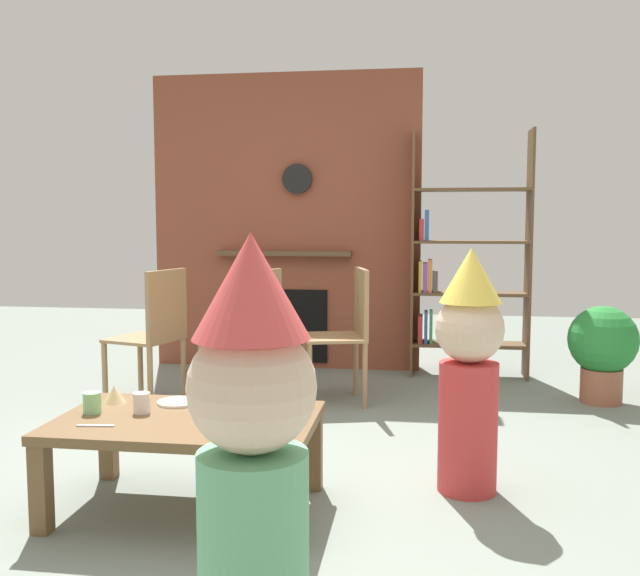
{
  "coord_description": "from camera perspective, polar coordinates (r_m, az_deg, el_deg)",
  "views": [
    {
      "loc": [
        0.65,
        -3.1,
        1.21
      ],
      "look_at": [
        0.15,
        0.4,
        0.87
      ],
      "focal_mm": 39.16,
      "sensor_mm": 36.0,
      "label": 1
    }
  ],
  "objects": [
    {
      "name": "paper_cup_near_left",
      "position": [
        3.16,
        -18.12,
        -8.9
      ],
      "size": [
        0.08,
        0.08,
        0.09
      ],
      "primitive_type": "cylinder",
      "color": "#8CD18C",
      "rests_on": "coffee_table"
    },
    {
      "name": "bookshelf",
      "position": [
        5.52,
        11.37,
        1.8
      ],
      "size": [
        0.9,
        0.28,
        1.9
      ],
      "color": "brown",
      "rests_on": "ground_plane"
    },
    {
      "name": "child_in_pink",
      "position": [
        3.18,
        12.08,
        -6.1
      ],
      "size": [
        0.3,
        0.3,
        1.1
      ],
      "rotation": [
        0.0,
        0.0,
        -2.83
      ],
      "color": "#D13838",
      "rests_on": "ground_plane"
    },
    {
      "name": "brick_fireplace_feature",
      "position": [
        5.8,
        -2.72,
        5.3
      ],
      "size": [
        2.2,
        0.28,
        2.4
      ],
      "color": "brown",
      "rests_on": "ground_plane"
    },
    {
      "name": "paper_plate_front",
      "position": [
        2.98,
        -5.56,
        -10.26
      ],
      "size": [
        0.18,
        0.18,
        0.01
      ],
      "primitive_type": "cylinder",
      "color": "white",
      "rests_on": "coffee_table"
    },
    {
      "name": "dining_chair_right",
      "position": [
        4.65,
        2.26,
        -3.17
      ],
      "size": [
        0.49,
        0.49,
        0.9
      ],
      "rotation": [
        0.0,
        0.0,
        3.4
      ],
      "color": "#9E7A51",
      "rests_on": "ground_plane"
    },
    {
      "name": "birthday_cake_slice",
      "position": [
        3.3,
        -16.45,
        -8.32
      ],
      "size": [
        0.1,
        0.1,
        0.08
      ],
      "primitive_type": "cone",
      "color": "#EAC68C",
      "rests_on": "coffee_table"
    },
    {
      "name": "table_fork",
      "position": [
        2.96,
        -17.87,
        -10.66
      ],
      "size": [
        0.15,
        0.03,
        0.01
      ],
      "primitive_type": "cube",
      "rotation": [
        0.0,
        0.0,
        0.13
      ],
      "color": "silver",
      "rests_on": "coffee_table"
    },
    {
      "name": "dining_chair_middle",
      "position": [
        4.55,
        -5.67,
        -3.38
      ],
      "size": [
        0.52,
        0.52,
        0.9
      ],
      "rotation": [
        0.0,
        0.0,
        2.74
      ],
      "color": "#9E7A51",
      "rests_on": "ground_plane"
    },
    {
      "name": "child_with_cone_hat",
      "position": [
        1.81,
        -5.54,
        -13.44
      ],
      "size": [
        0.33,
        0.33,
        1.19
      ],
      "rotation": [
        0.0,
        0.0,
        2.04
      ],
      "color": "#66B27F",
      "rests_on": "ground_plane"
    },
    {
      "name": "paper_plate_rear",
      "position": [
        3.23,
        -11.53,
        -9.12
      ],
      "size": [
        0.18,
        0.18,
        0.01
      ],
      "primitive_type": "cylinder",
      "color": "white",
      "rests_on": "coffee_table"
    },
    {
      "name": "paper_cup_far_left",
      "position": [
        3.12,
        -7.83,
        -8.86
      ],
      "size": [
        0.08,
        0.08,
        0.09
      ],
      "primitive_type": "cylinder",
      "color": "#F2CC4C",
      "rests_on": "coffee_table"
    },
    {
      "name": "dining_chair_left",
      "position": [
        4.67,
        -13.29,
        -3.28
      ],
      "size": [
        0.49,
        0.49,
        0.9
      ],
      "rotation": [
        0.0,
        0.0,
        2.87
      ],
      "color": "#9E7A51",
      "rests_on": "ground_plane"
    },
    {
      "name": "paper_cup_near_right",
      "position": [
        3.2,
        -5.88,
        -8.36
      ],
      "size": [
        0.06,
        0.06,
        0.1
      ],
      "primitive_type": "cylinder",
      "color": "#E5666B",
      "rests_on": "coffee_table"
    },
    {
      "name": "coffee_table",
      "position": [
        3.02,
        -10.8,
        -11.39
      ],
      "size": [
        1.07,
        0.68,
        0.4
      ],
      "color": "brown",
      "rests_on": "ground_plane"
    },
    {
      "name": "potted_plant_tall",
      "position": [
        5.02,
        22.1,
        -4.48
      ],
      "size": [
        0.45,
        0.45,
        0.65
      ],
      "color": "#9E5B42",
      "rests_on": "ground_plane"
    },
    {
      "name": "ground_plane",
      "position": [
        3.39,
        -3.6,
        -15.45
      ],
      "size": [
        12.0,
        12.0,
        0.0
      ],
      "primitive_type": "plane",
      "color": "gray"
    },
    {
      "name": "child_by_the_chairs",
      "position": [
        4.21,
        -6.54,
        -3.99
      ],
      "size": [
        0.27,
        0.27,
        0.98
      ],
      "rotation": [
        0.0,
        0.0,
        -1.49
      ],
      "color": "#EAB2C6",
      "rests_on": "ground_plane"
    },
    {
      "name": "paper_cup_center",
      "position": [
        3.1,
        -14.36,
        -9.08
      ],
      "size": [
        0.07,
        0.07,
        0.09
      ],
      "primitive_type": "cylinder",
      "color": "silver",
      "rests_on": "coffee_table"
    }
  ]
}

